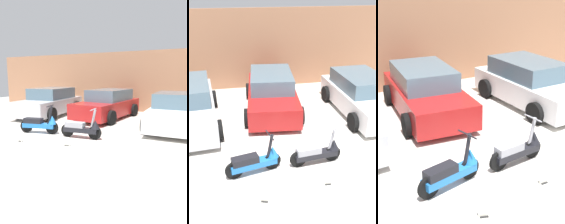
{
  "view_description": "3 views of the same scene",
  "coord_description": "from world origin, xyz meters",
  "views": [
    {
      "loc": [
        3.97,
        -5.72,
        2.08
      ],
      "look_at": [
        0.21,
        2.05,
        0.68
      ],
      "focal_mm": 35.0,
      "sensor_mm": 36.0,
      "label": 1
    },
    {
      "loc": [
        -1.76,
        -5.53,
        4.6
      ],
      "look_at": [
        -0.14,
        2.36,
        0.82
      ],
      "focal_mm": 45.0,
      "sensor_mm": 36.0,
      "label": 2
    },
    {
      "loc": [
        -3.82,
        -4.79,
        4.03
      ],
      "look_at": [
        -0.11,
        1.7,
        0.99
      ],
      "focal_mm": 55.0,
      "sensor_mm": 36.0,
      "label": 3
    }
  ],
  "objects": [
    {
      "name": "wall_back",
      "position": [
        0.0,
        7.17,
        1.78
      ],
      "size": [
        19.6,
        0.12,
        3.56
      ],
      "primitive_type": "cube",
      "color": "#9E6B4C",
      "rests_on": "ground_plane"
    },
    {
      "name": "scooter_front_right",
      "position": [
        0.49,
        0.62,
        0.37
      ],
      "size": [
        1.48,
        0.53,
        1.03
      ],
      "rotation": [
        0.0,
        0.0,
        0.09
      ],
      "color": "black",
      "rests_on": "ground_plane"
    },
    {
      "name": "scooter_front_left",
      "position": [
        -1.22,
        0.52,
        0.37
      ],
      "size": [
        1.49,
        0.64,
        1.05
      ],
      "rotation": [
        0.0,
        0.0,
        0.21
      ],
      "color": "black",
      "rests_on": "ground_plane"
    },
    {
      "name": "ground_plane",
      "position": [
        0.0,
        0.0,
        0.0
      ],
      "size": [
        28.0,
        28.0,
        0.0
      ],
      "primitive_type": "plane",
      "color": "silver"
    },
    {
      "name": "placard_near_left_scooter",
      "position": [
        -1.16,
        -0.58,
        0.11
      ],
      "size": [
        0.2,
        0.17,
        0.26
      ],
      "rotation": [
        0.0,
        0.0,
        -0.34
      ],
      "color": "black",
      "rests_on": "ground_plane"
    },
    {
      "name": "car_rear_right",
      "position": [
        3.15,
        3.54,
        0.69
      ],
      "size": [
        2.1,
        4.25,
        1.44
      ],
      "rotation": [
        0.0,
        0.0,
        -1.56
      ],
      "color": "white",
      "rests_on": "ground_plane"
    },
    {
      "name": "car_rear_center",
      "position": [
        -0.14,
        4.45,
        0.69
      ],
      "size": [
        2.4,
        4.4,
        1.44
      ],
      "rotation": [
        0.0,
        0.0,
        -1.68
      ],
      "color": "maroon",
      "rests_on": "ground_plane"
    },
    {
      "name": "placard_near_right_scooter",
      "position": [
        0.46,
        -0.3,
        0.11
      ],
      "size": [
        0.2,
        0.12,
        0.26
      ],
      "rotation": [
        0.0,
        0.0,
        -0.02
      ],
      "color": "black",
      "rests_on": "ground_plane"
    }
  ]
}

